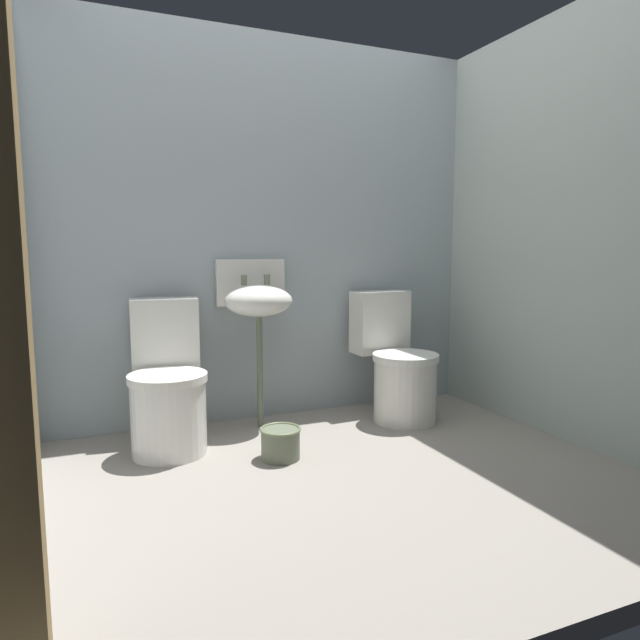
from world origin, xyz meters
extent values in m
cube|color=gray|center=(0.00, 0.00, -0.04)|extent=(3.07, 2.44, 0.08)
cube|color=#9AA8AC|center=(0.00, 1.07, 1.16)|extent=(3.07, 0.10, 2.32)
cube|color=#A1AFA6|center=(1.39, 0.10, 1.16)|extent=(0.10, 2.24, 2.32)
cylinder|color=white|center=(-0.70, 0.58, 0.19)|extent=(0.42, 0.42, 0.38)
cylinder|color=white|center=(-0.70, 0.58, 0.40)|extent=(0.44, 0.44, 0.04)
cube|color=white|center=(-0.67, 0.88, 0.58)|extent=(0.38, 0.22, 0.40)
cylinder|color=white|center=(0.70, 0.58, 0.19)|extent=(0.40, 0.40, 0.38)
cylinder|color=white|center=(0.70, 0.58, 0.40)|extent=(0.42, 0.42, 0.04)
cube|color=white|center=(0.69, 0.88, 0.58)|extent=(0.37, 0.20, 0.40)
cylinder|color=#606953|center=(-0.14, 0.83, 0.33)|extent=(0.04, 0.04, 0.66)
ellipsoid|color=white|center=(-0.14, 0.83, 0.75)|extent=(0.40, 0.32, 0.18)
cube|color=white|center=(-0.14, 1.00, 0.85)|extent=(0.42, 0.04, 0.28)
cylinder|color=#606953|center=(-0.21, 0.89, 0.87)|extent=(0.04, 0.04, 0.06)
cylinder|color=#606953|center=(-0.07, 0.89, 0.87)|extent=(0.04, 0.04, 0.06)
cylinder|color=#606953|center=(-0.20, 0.29, 0.08)|extent=(0.19, 0.19, 0.15)
torus|color=#646F4F|center=(-0.20, 0.29, 0.15)|extent=(0.21, 0.21, 0.02)
camera|label=1|loc=(-1.07, -2.29, 1.05)|focal=31.49mm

